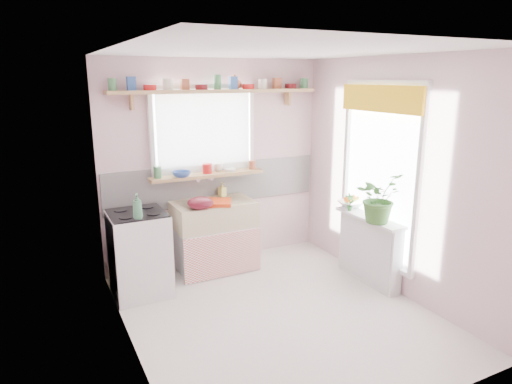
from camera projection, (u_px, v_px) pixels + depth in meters
name	position (u px, v px, depth m)	size (l,w,h in m)	color
room	(293.00, 159.00, 5.22)	(3.20, 3.20, 3.20)	silver
sink_unit	(214.00, 235.00, 5.47)	(0.95, 0.65, 1.11)	white
cooker	(140.00, 253.00, 4.84)	(0.58, 0.58, 0.93)	white
radiator_ledge	(369.00, 248.00, 5.16)	(0.22, 0.95, 0.78)	white
windowsill	(207.00, 175.00, 5.46)	(1.40, 0.22, 0.04)	tan
pine_shelf	(218.00, 91.00, 5.28)	(2.52, 0.24, 0.04)	tan
shelf_crockery	(216.00, 85.00, 5.25)	(2.47, 0.11, 0.12)	#3F7F4C
sill_crockery	(207.00, 169.00, 5.44)	(1.35, 0.11, 0.12)	#3F7F4C
dish_tray	(213.00, 202.00, 5.27)	(0.41, 0.31, 0.04)	#F74716
colander	(200.00, 203.00, 5.08)	(0.29, 0.29, 0.13)	#5D0F1E
jade_plant	(379.00, 197.00, 4.81)	(0.49, 0.42, 0.54)	#386729
fruit_bowl	(351.00, 204.00, 5.42)	(0.29, 0.29, 0.07)	silver
herb_pot	(350.00, 202.00, 5.25)	(0.11, 0.07, 0.21)	#2E6D2B
soap_bottle_sink	(222.00, 189.00, 5.61)	(0.08, 0.08, 0.17)	#E2D464
sill_cup	(218.00, 167.00, 5.57)	(0.12, 0.12, 0.10)	white
sill_bowl	(182.00, 174.00, 5.25)	(0.21, 0.21, 0.07)	#30529C
shelf_vase	(235.00, 82.00, 5.41)	(0.16, 0.16, 0.17)	#AB5834
cooker_bottle	(137.00, 206.00, 4.49)	(0.10, 0.10, 0.25)	#3D7B54
fruit	(352.00, 199.00, 5.42)	(0.20, 0.14, 0.10)	orange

